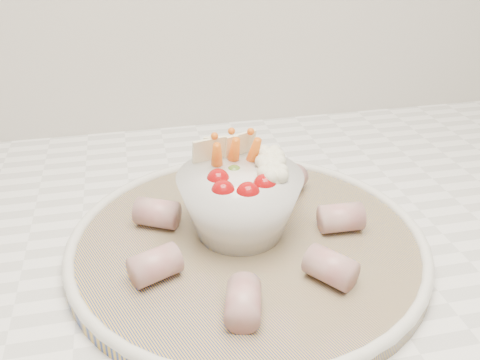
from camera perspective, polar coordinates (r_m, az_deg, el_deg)
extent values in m
cube|color=white|center=(0.64, 4.23, -5.69)|extent=(2.04, 0.62, 0.04)
cylinder|color=navy|center=(0.57, 0.81, -6.96)|extent=(0.49, 0.49, 0.01)
torus|color=silver|center=(0.57, 0.81, -6.34)|extent=(0.38, 0.38, 0.01)
sphere|color=#A50A0D|center=(0.52, -1.82, -1.26)|extent=(0.02, 0.02, 0.02)
sphere|color=#A50A0D|center=(0.52, 0.86, -1.47)|extent=(0.02, 0.02, 0.02)
sphere|color=#A50A0D|center=(0.53, 2.66, -0.58)|extent=(0.02, 0.02, 0.02)
sphere|color=#A50A0D|center=(0.54, -2.35, -0.01)|extent=(0.02, 0.02, 0.02)
sphere|color=#4F7125|center=(0.56, -0.63, 0.75)|extent=(0.02, 0.02, 0.02)
cone|color=orange|center=(0.56, -2.48, 2.01)|extent=(0.02, 0.04, 0.06)
cone|color=orange|center=(0.57, -0.66, 2.58)|extent=(0.02, 0.04, 0.06)
cone|color=orange|center=(0.57, 1.39, 2.53)|extent=(0.02, 0.04, 0.06)
sphere|color=white|center=(0.56, 3.25, 1.17)|extent=(0.03, 0.03, 0.03)
sphere|color=white|center=(0.54, 3.58, 0.04)|extent=(0.03, 0.03, 0.03)
sphere|color=white|center=(0.58, 3.15, 2.06)|extent=(0.03, 0.03, 0.03)
cube|color=beige|center=(0.58, -2.05, 2.98)|extent=(0.04, 0.01, 0.04)
cube|color=beige|center=(0.59, -0.03, 3.29)|extent=(0.04, 0.02, 0.04)
cube|color=beige|center=(0.57, -3.35, 2.68)|extent=(0.04, 0.02, 0.04)
cylinder|color=#A54B50|center=(0.58, 10.71, -3.97)|extent=(0.05, 0.03, 0.03)
cylinder|color=#A54B50|center=(0.64, 5.31, -0.28)|extent=(0.05, 0.05, 0.03)
cylinder|color=#A54B50|center=(0.65, -3.27, 0.16)|extent=(0.04, 0.05, 0.03)
cylinder|color=#A54B50|center=(0.59, -8.84, -3.51)|extent=(0.05, 0.05, 0.03)
cylinder|color=#A54B50|center=(0.51, -9.05, -8.95)|extent=(0.05, 0.05, 0.03)
cylinder|color=#A54B50|center=(0.47, 0.34, -12.91)|extent=(0.04, 0.05, 0.03)
cylinder|color=#A54B50|center=(0.51, 9.66, -9.18)|extent=(0.05, 0.05, 0.03)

